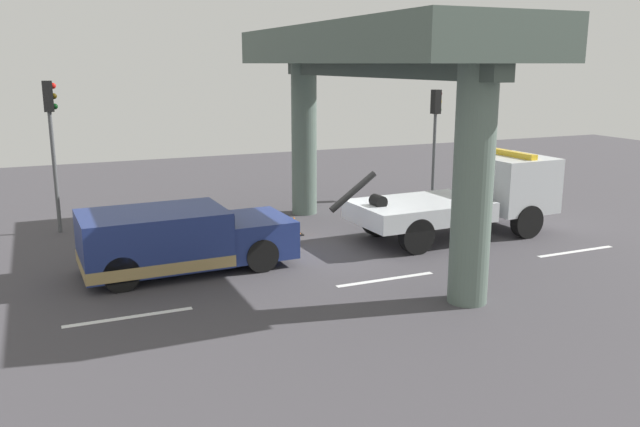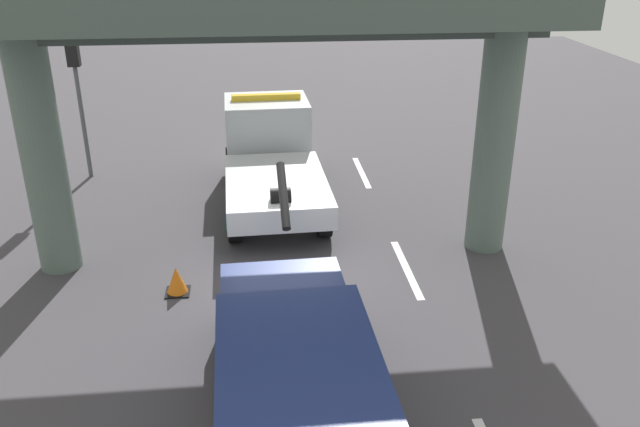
% 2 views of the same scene
% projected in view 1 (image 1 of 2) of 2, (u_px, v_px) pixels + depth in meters
% --- Properties ---
extents(ground_plane, '(60.00, 40.00, 0.10)m').
position_uv_depth(ground_plane, '(338.00, 252.00, 18.10)').
color(ground_plane, '#423F44').
extents(lane_stripe_west, '(2.60, 0.16, 0.01)m').
position_uv_depth(lane_stripe_west, '(129.00, 317.00, 13.35)').
color(lane_stripe_west, silver).
rests_on(lane_stripe_west, ground).
extents(lane_stripe_mid, '(2.60, 0.16, 0.01)m').
position_uv_depth(lane_stripe_mid, '(386.00, 279.00, 15.68)').
color(lane_stripe_mid, silver).
rests_on(lane_stripe_mid, ground).
extents(lane_stripe_east, '(2.60, 0.16, 0.01)m').
position_uv_depth(lane_stripe_east, '(576.00, 251.00, 18.01)').
color(lane_stripe_east, silver).
rests_on(lane_stripe_east, ground).
extents(tow_truck_white, '(7.29, 2.57, 2.46)m').
position_uv_depth(tow_truck_white, '(473.00, 195.00, 19.60)').
color(tow_truck_white, silver).
rests_on(tow_truck_white, ground).
extents(towed_van_green, '(5.26, 2.35, 1.58)m').
position_uv_depth(towed_van_green, '(177.00, 241.00, 16.19)').
color(towed_van_green, navy).
rests_on(towed_van_green, ground).
extents(overpass_structure, '(3.60, 11.41, 6.07)m').
position_uv_depth(overpass_structure, '(370.00, 63.00, 17.30)').
color(overpass_structure, '#596B60').
rests_on(overpass_structure, ground).
extents(traffic_light_near, '(0.39, 0.32, 4.58)m').
position_uv_depth(traffic_light_near, '(51.00, 124.00, 19.32)').
color(traffic_light_near, '#515456').
rests_on(traffic_light_near, ground).
extents(traffic_light_far, '(0.39, 0.32, 4.12)m').
position_uv_depth(traffic_light_far, '(436.00, 119.00, 24.65)').
color(traffic_light_far, '#515456').
rests_on(traffic_light_far, ground).
extents(traffic_cone_orange, '(0.48, 0.48, 0.57)m').
position_uv_depth(traffic_cone_orange, '(294.00, 226.00, 19.72)').
color(traffic_cone_orange, orange).
rests_on(traffic_cone_orange, ground).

